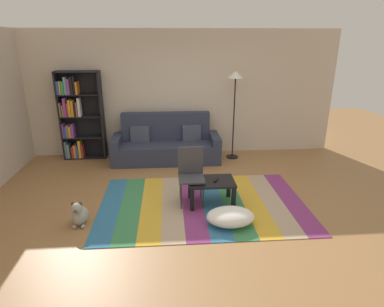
# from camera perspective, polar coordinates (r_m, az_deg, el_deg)

# --- Properties ---
(ground_plane) EXTENTS (14.00, 14.00, 0.00)m
(ground_plane) POSITION_cam_1_polar(r_m,az_deg,el_deg) (5.22, -0.11, -8.86)
(ground_plane) COLOR #9E7042
(back_wall) EXTENTS (6.80, 0.10, 2.70)m
(back_wall) POSITION_cam_1_polar(r_m,az_deg,el_deg) (7.22, -1.65, 10.58)
(back_wall) COLOR beige
(back_wall) RESTS_ON ground_plane
(rug) EXTENTS (3.24, 2.11, 0.01)m
(rug) POSITION_cam_1_polar(r_m,az_deg,el_deg) (5.20, 1.88, -8.92)
(rug) COLOR teal
(rug) RESTS_ON ground_plane
(couch) EXTENTS (2.26, 0.80, 1.00)m
(couch) POSITION_cam_1_polar(r_m,az_deg,el_deg) (6.94, -4.58, 1.51)
(couch) COLOR #2D3347
(couch) RESTS_ON ground_plane
(bookshelf) EXTENTS (0.90, 0.28, 1.88)m
(bookshelf) POSITION_cam_1_polar(r_m,az_deg,el_deg) (7.31, -19.76, 6.20)
(bookshelf) COLOR black
(bookshelf) RESTS_ON ground_plane
(coffee_table) EXTENTS (0.72, 0.50, 0.40)m
(coffee_table) POSITION_cam_1_polar(r_m,az_deg,el_deg) (5.08, 3.45, -5.55)
(coffee_table) COLOR black
(coffee_table) RESTS_ON rug
(pouf) EXTENTS (0.68, 0.49, 0.23)m
(pouf) POSITION_cam_1_polar(r_m,az_deg,el_deg) (4.65, 6.84, -11.07)
(pouf) COLOR white
(pouf) RESTS_ON rug
(dog) EXTENTS (0.22, 0.35, 0.40)m
(dog) POSITION_cam_1_polar(r_m,az_deg,el_deg) (4.88, -19.32, -10.13)
(dog) COLOR #9E998E
(dog) RESTS_ON ground_plane
(standing_lamp) EXTENTS (0.32, 0.32, 1.88)m
(standing_lamp) POSITION_cam_1_polar(r_m,az_deg,el_deg) (6.84, 7.67, 11.74)
(standing_lamp) COLOR black
(standing_lamp) RESTS_ON ground_plane
(tv_remote) EXTENTS (0.10, 0.15, 0.02)m
(tv_remote) POSITION_cam_1_polar(r_m,az_deg,el_deg) (5.04, 4.27, -4.70)
(tv_remote) COLOR black
(tv_remote) RESTS_ON coffee_table
(folding_chair) EXTENTS (0.40, 0.40, 0.90)m
(folding_chair) POSITION_cam_1_polar(r_m,az_deg,el_deg) (5.06, -0.18, -3.08)
(folding_chair) COLOR #38383D
(folding_chair) RESTS_ON ground_plane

